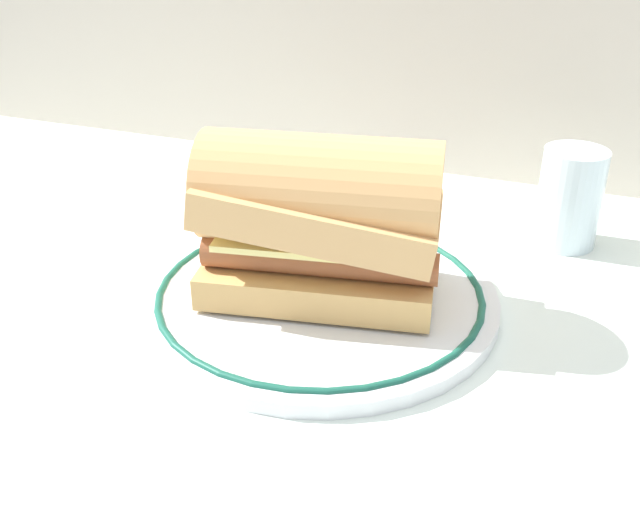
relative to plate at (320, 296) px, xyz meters
The scene contains 5 objects.
ground_plane 0.02m from the plate, 72.21° to the right, with size 1.50×1.50×0.00m, color white.
plate is the anchor object (origin of this frame).
sausage_sandwich 0.07m from the plate, 90.00° to the right, with size 0.20×0.13×0.13m.
drinking_glass 0.26m from the plate, 46.23° to the left, with size 0.06×0.06×0.09m.
butter_knife 0.23m from the plate, 87.06° to the left, with size 0.08×0.16×0.01m.
Camera 1 is at (0.17, -0.47, 0.32)m, focal length 41.77 mm.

